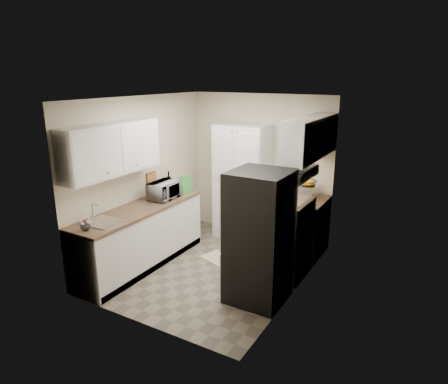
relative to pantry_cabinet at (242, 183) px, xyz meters
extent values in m
plane|color=#665B4C|center=(0.20, -1.32, -1.00)|extent=(3.20, 3.20, 0.00)
cube|color=beige|center=(0.20, 0.28, 0.25)|extent=(2.60, 0.04, 2.50)
cube|color=beige|center=(0.20, -2.92, 0.25)|extent=(2.60, 0.04, 2.50)
cube|color=beige|center=(-1.10, -1.32, 0.25)|extent=(0.04, 3.20, 2.50)
cube|color=beige|center=(1.50, -1.32, 0.25)|extent=(0.04, 3.20, 2.50)
cube|color=white|center=(0.20, -1.32, 1.50)|extent=(2.60, 3.20, 0.04)
cube|color=silver|center=(-0.93, -2.07, 0.83)|extent=(0.33, 1.60, 0.70)
cube|color=silver|center=(1.33, -0.50, 0.89)|extent=(0.33, 1.55, 0.58)
cube|color=#99999E|center=(1.27, -0.93, 0.52)|extent=(0.45, 0.76, 0.13)
cube|color=#B7B7BC|center=(-0.79, -2.47, -0.07)|extent=(0.45, 0.40, 0.02)
cube|color=brown|center=(-1.09, -1.12, 0.18)|extent=(0.02, 0.22, 0.22)
cube|color=silver|center=(0.00, 0.00, 0.00)|extent=(0.90, 0.55, 2.00)
cube|color=silver|center=(-0.79, -1.75, -0.56)|extent=(0.60, 2.30, 0.88)
cube|color=brown|center=(-0.79, -1.75, -0.10)|extent=(0.63, 2.33, 0.04)
cube|color=silver|center=(1.19, -0.12, -0.56)|extent=(0.60, 0.80, 0.88)
cube|color=brown|center=(1.19, -0.12, -0.10)|extent=(0.63, 0.83, 0.04)
cube|color=#B7B7BC|center=(1.17, -0.93, -0.55)|extent=(0.64, 0.76, 0.90)
cube|color=black|center=(1.17, -0.93, -0.08)|extent=(0.66, 0.78, 0.03)
cube|color=black|center=(1.46, -0.93, 0.02)|extent=(0.06, 0.76, 0.22)
cube|color=#E9A996|center=(0.80, -1.06, -0.45)|extent=(0.01, 0.16, 0.42)
cube|color=beige|center=(0.80, -0.83, -0.45)|extent=(0.01, 0.16, 0.42)
cube|color=#B7B7BC|center=(1.14, -1.73, -0.15)|extent=(0.70, 0.72, 1.70)
imported|color=silver|center=(-0.75, -1.22, 0.06)|extent=(0.35, 0.51, 0.27)
cylinder|color=black|center=(-0.94, -0.84, 0.08)|extent=(0.08, 0.08, 0.31)
imported|color=white|center=(-0.78, -2.76, -0.01)|extent=(0.15, 0.15, 0.13)
cube|color=#308C31|center=(-0.65, -0.75, 0.06)|extent=(0.06, 0.23, 0.29)
cube|color=silver|center=(1.20, -0.05, 0.02)|extent=(0.34, 0.40, 0.21)
cube|color=#D3B78A|center=(0.23, -0.76, -0.99)|extent=(0.82, 1.03, 0.01)
camera|label=1|loc=(3.06, -5.95, 1.81)|focal=32.00mm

